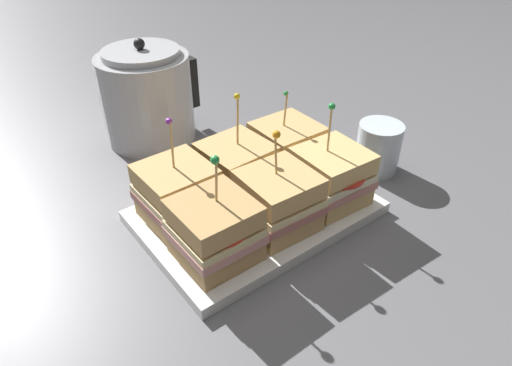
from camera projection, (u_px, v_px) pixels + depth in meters
The scene contains 10 objects.
ground_plane at pixel (256, 216), 0.71m from camera, with size 6.00×6.00×0.00m, color slate.
serving_platter at pixel (256, 212), 0.71m from camera, with size 0.35×0.24×0.02m.
sandwich_front_left at pixel (215, 231), 0.59m from camera, with size 0.10×0.10×0.15m.
sandwich_front_center at pixel (278, 201), 0.64m from camera, with size 0.11×0.11×0.15m.
sandwich_front_right at pixel (331, 176), 0.70m from camera, with size 0.11×0.11×0.16m.
sandwich_back_left at pixel (177, 193), 0.66m from camera, with size 0.10×0.11×0.16m.
sandwich_back_center at pixel (237, 169), 0.71m from camera, with size 0.11×0.11×0.17m.
sandwich_back_right at pixel (287, 149), 0.76m from camera, with size 0.10×0.10×0.15m.
kettle_steel at pixel (147, 97), 0.87m from camera, with size 0.19×0.17×0.20m.
drinking_glass at pixel (378, 148), 0.80m from camera, with size 0.08×0.08×0.09m.
Camera 1 is at (-0.34, -0.44, 0.45)m, focal length 32.00 mm.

